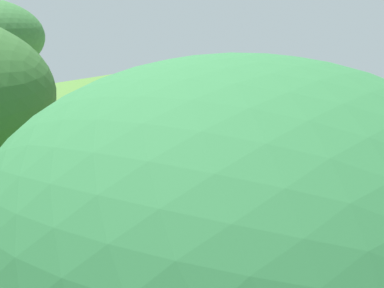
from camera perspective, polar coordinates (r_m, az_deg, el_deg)
The scene contains 16 objects.
ground_plane at distance 14.14m, azimuth 4.15°, elevation -4.42°, with size 36.00×36.00×0.00m, color #497730.
thatched_hut at distance 8.33m, azimuth 3.49°, elevation -4.69°, with size 5.34×5.34×4.09m.
shade_umbrella at distance 14.64m, azimuth -7.51°, elevation 7.67°, with size 3.34×3.34×3.19m.
patio_dining_table at distance 15.18m, azimuth -7.17°, elevation -0.22°, with size 1.65×1.23×0.74m.
patio_chair_east_end at distance 15.84m, azimuth -3.16°, elevation 0.19°, with size 0.51×0.49×0.90m.
patio_chair_near_hut at distance 16.18m, azimuth -10.02°, elevation 0.32°, with size 0.42×0.44×0.90m.
patio_chair_near_lawn at distance 14.51m, azimuth -11.04°, elevation -1.90°, with size 0.44×0.42×0.90m.
patio_chair_west_end at distance 14.26m, azimuth -4.19°, elevation -1.97°, with size 0.45×0.47×0.90m.
guest_beside_umbrella at distance 14.38m, azimuth -14.62°, elevation -0.62°, with size 0.53×0.33×1.55m.
guest_behind_table at distance 16.84m, azimuth -7.92°, elevation 2.85°, with size 0.34×0.57×1.66m.
standing_watcher at distance 14.79m, azimuth 14.53°, elevation 0.26°, with size 0.38×0.56×1.69m.
striped_lounge_chair at distance 13.97m, azimuth 4.24°, elevation -3.56°, with size 0.85×0.63×0.67m.
zebra_nearest_camera at distance 12.36m, azimuth -8.97°, elevation -3.07°, with size 1.65×1.72×1.54m.
zebra_by_umbrella at distance 12.60m, azimuth 12.20°, elevation -2.71°, with size 2.23×1.09×1.57m.
zebra_toward_hut at distance 16.91m, azimuth 1.30°, elevation 2.92°, with size 1.99×1.49×1.49m.
acacia_tree_behind_hut at distance 2.52m, azimuth 6.11°, elevation -9.19°, with size 2.79×2.79×5.22m.
Camera 1 is at (-8.17, 10.14, 5.51)m, focal length 42.20 mm.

